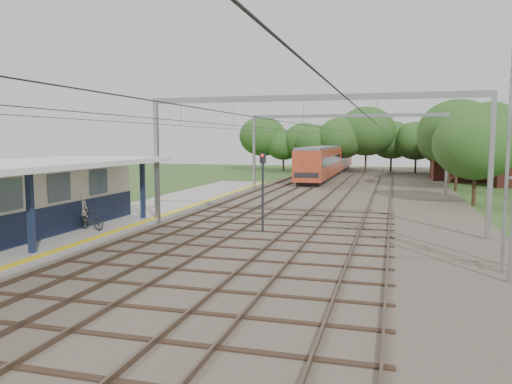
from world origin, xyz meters
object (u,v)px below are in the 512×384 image
(bicycle, at_px, (91,220))
(signal_post, at_px, (263,185))
(person, at_px, (82,211))
(train, at_px, (330,159))

(bicycle, xyz_separation_m, signal_post, (7.92, 2.97, 1.66))
(person, xyz_separation_m, signal_post, (8.68, 2.60, 1.29))
(person, bearing_deg, train, -111.61)
(person, bearing_deg, signal_post, -176.25)
(person, height_order, train, train)
(train, distance_m, signal_post, 42.05)
(bicycle, xyz_separation_m, train, (6.07, 44.97, 1.28))
(person, distance_m, train, 45.13)
(train, bearing_deg, bicycle, -97.69)
(signal_post, bearing_deg, train, 116.23)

